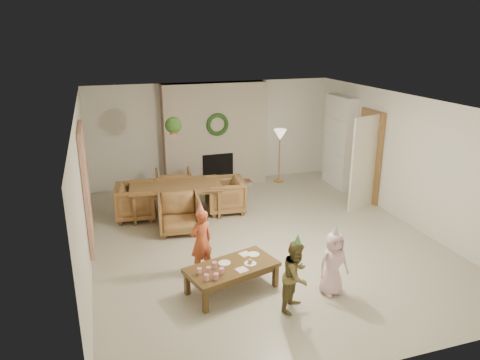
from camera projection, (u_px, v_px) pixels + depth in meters
name	position (u px, v px, depth m)	size (l,w,h in m)	color
floor	(262.00, 239.00, 8.29)	(7.00, 7.00, 0.00)	#B7B29E
ceiling	(264.00, 103.00, 7.50)	(7.00, 7.00, 0.00)	white
wall_back	(213.00, 133.00, 11.05)	(7.00, 7.00, 0.00)	silver
wall_front	(380.00, 270.00, 4.73)	(7.00, 7.00, 0.00)	silver
wall_left	(84.00, 192.00, 7.02)	(7.00, 7.00, 0.00)	silver
wall_right	(407.00, 160.00, 8.76)	(7.00, 7.00, 0.00)	silver
fireplace_mass	(215.00, 135.00, 10.87)	(2.50, 0.40, 2.50)	#531D16
fireplace_hearth	(220.00, 186.00, 10.93)	(1.60, 0.30, 0.12)	maroon
fireplace_firebox	(218.00, 169.00, 10.96)	(0.75, 0.12, 0.75)	black
fireplace_wreath	(217.00, 125.00, 10.57)	(0.54, 0.54, 0.10)	#1A4018
floor_lamp_base	(279.00, 181.00, 11.45)	(0.25, 0.25, 0.03)	gold
floor_lamp_post	(279.00, 158.00, 11.26)	(0.03, 0.03, 1.21)	gold
floor_lamp_shade	(280.00, 135.00, 11.07)	(0.32, 0.32, 0.27)	beige
bookshelf_carcass	(340.00, 142.00, 10.84)	(0.30, 1.00, 2.20)	white
bookshelf_shelf_a	(337.00, 168.00, 11.04)	(0.30, 0.92, 0.03)	white
bookshelf_shelf_b	(338.00, 152.00, 10.91)	(0.30, 0.92, 0.03)	white
bookshelf_shelf_c	(339.00, 136.00, 10.79)	(0.30, 0.92, 0.03)	white
bookshelf_shelf_d	(341.00, 119.00, 10.66)	(0.30, 0.92, 0.03)	white
books_row_lower	(340.00, 164.00, 10.85)	(0.20, 0.40, 0.24)	#A3221E
books_row_mid	(337.00, 146.00, 10.91)	(0.20, 0.44, 0.24)	#254F8A
books_row_upper	(341.00, 131.00, 10.65)	(0.20, 0.36, 0.22)	#C27D29
door_frame	(369.00, 156.00, 9.91)	(0.05, 0.86, 2.04)	brown
door_leaf	(364.00, 163.00, 9.46)	(0.05, 0.80, 2.00)	beige
curtain_panel	(86.00, 188.00, 7.21)	(0.06, 1.20, 2.00)	beige
dining_table	(176.00, 200.00, 9.27)	(1.85, 1.03, 0.65)	brown
dining_chair_near	(179.00, 214.00, 8.50)	(0.77, 0.79, 0.72)	brown
dining_chair_far	(174.00, 186.00, 10.01)	(0.77, 0.79, 0.72)	brown
dining_chair_left	(136.00, 202.00, 9.10)	(0.77, 0.79, 0.72)	brown
dining_chair_right	(225.00, 195.00, 9.45)	(0.77, 0.79, 0.72)	brown
hanging_plant_cord	(173.00, 113.00, 8.58)	(0.01, 0.01, 0.70)	tan
hanging_plant_pot	(173.00, 131.00, 8.70)	(0.16, 0.16, 0.12)	#984831
hanging_plant_foliage	(173.00, 125.00, 8.66)	(0.32, 0.32, 0.32)	#254818
coffee_table_top	(232.00, 267.00, 6.54)	(1.32, 0.66, 0.06)	brown
coffee_table_apron	(232.00, 272.00, 6.56)	(1.22, 0.56, 0.08)	brown
coffee_leg_fl	(205.00, 301.00, 6.07)	(0.07, 0.07, 0.35)	brown
coffee_leg_fr	(275.00, 276.00, 6.71)	(0.07, 0.07, 0.35)	brown
coffee_leg_bl	(187.00, 284.00, 6.50)	(0.07, 0.07, 0.35)	brown
coffee_leg_br	(255.00, 261.00, 7.13)	(0.07, 0.07, 0.35)	brown
cup_a	(207.00, 277.00, 6.13)	(0.07, 0.07, 0.09)	silver
cup_b	(199.00, 271.00, 6.29)	(0.07, 0.07, 0.09)	silver
cup_c	(216.00, 276.00, 6.15)	(0.07, 0.07, 0.09)	silver
cup_d	(209.00, 270.00, 6.31)	(0.07, 0.07, 0.09)	silver
cup_e	(222.00, 271.00, 6.29)	(0.07, 0.07, 0.09)	silver
cup_f	(215.00, 265.00, 6.45)	(0.07, 0.07, 0.09)	silver
plate_a	(224.00, 263.00, 6.60)	(0.18, 0.18, 0.01)	white
plate_b	(250.00, 263.00, 6.58)	(0.18, 0.18, 0.01)	white
plate_c	(253.00, 254.00, 6.85)	(0.18, 0.18, 0.01)	white
food_scoop	(250.00, 261.00, 6.57)	(0.07, 0.07, 0.07)	tan
napkin_left	(242.00, 270.00, 6.41)	(0.15, 0.15, 0.01)	#FCBAC8
napkin_right	(245.00, 254.00, 6.86)	(0.15, 0.15, 0.01)	#FCBAC8
child_red	(201.00, 242.00, 6.99)	(0.39, 0.25, 1.06)	#C04D29
party_hat_red	(200.00, 207.00, 6.81)	(0.15, 0.15, 0.20)	gold
child_plaid	(296.00, 275.00, 6.08)	(0.49, 0.38, 1.00)	brown
party_hat_plaid	(298.00, 239.00, 5.91)	(0.12, 0.12, 0.16)	#51AE4A
child_pink	(333.00, 264.00, 6.44)	(0.47, 0.30, 0.95)	#FAC8D7
party_hat_pink	(336.00, 231.00, 6.28)	(0.12, 0.12, 0.17)	silver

